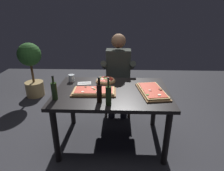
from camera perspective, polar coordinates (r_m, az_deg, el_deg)
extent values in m
plane|color=#2D2D33|center=(2.73, -0.04, -15.97)|extent=(6.40, 6.40, 0.00)
cube|color=black|center=(2.35, -0.04, -2.04)|extent=(1.40, 0.96, 0.04)
cylinder|color=black|center=(2.30, -16.55, -14.32)|extent=(0.07, 0.07, 0.70)
cylinder|color=black|center=(2.26, 16.06, -15.03)|extent=(0.07, 0.07, 0.70)
cylinder|color=black|center=(2.95, -11.92, -5.18)|extent=(0.07, 0.07, 0.70)
cylinder|color=black|center=(2.92, 12.56, -5.56)|extent=(0.07, 0.07, 0.70)
cube|color=brown|center=(2.30, -5.39, -1.98)|extent=(0.53, 0.28, 0.02)
cube|color=#DBB270|center=(2.29, -5.41, -1.57)|extent=(0.49, 0.25, 0.02)
cube|color=red|center=(2.28, -5.42, -1.27)|extent=(0.45, 0.22, 0.01)
cylinder|color=#4C7F2D|center=(2.28, -5.30, -1.11)|extent=(0.03, 0.03, 0.01)
cylinder|color=maroon|center=(2.26, -0.52, -1.30)|extent=(0.03, 0.03, 0.00)
cylinder|color=beige|center=(2.24, -8.79, -1.83)|extent=(0.03, 0.03, 0.00)
cylinder|color=beige|center=(2.20, -4.42, -2.02)|extent=(0.03, 0.03, 0.01)
cylinder|color=brown|center=(2.36, -7.93, -0.43)|extent=(0.03, 0.03, 0.01)
cylinder|color=maroon|center=(2.33, -4.30, -0.52)|extent=(0.04, 0.04, 0.01)
cylinder|color=beige|center=(2.33, -5.85, -0.62)|extent=(0.03, 0.03, 0.01)
cylinder|color=beige|center=(2.32, -4.39, -0.60)|extent=(0.03, 0.03, 0.01)
cylinder|color=brown|center=(2.21, -4.52, -1.93)|extent=(0.03, 0.03, 0.01)
cylinder|color=#4C7F2D|center=(2.31, -4.16, -0.79)|extent=(0.03, 0.03, 0.00)
cylinder|color=beige|center=(2.20, -0.76, -1.94)|extent=(0.03, 0.03, 0.00)
cylinder|color=maroon|center=(2.35, -0.89, -0.25)|extent=(0.03, 0.03, 0.01)
cube|color=olive|center=(2.34, 11.89, -1.92)|extent=(0.36, 0.57, 0.02)
cube|color=#DBB270|center=(2.33, 11.93, -1.51)|extent=(0.33, 0.53, 0.02)
cube|color=#B72D19|center=(2.33, 11.95, -1.22)|extent=(0.29, 0.49, 0.01)
cylinder|color=brown|center=(2.34, 14.37, -1.14)|extent=(0.04, 0.04, 0.01)
cylinder|color=#4C7F2D|center=(2.17, 10.66, -2.73)|extent=(0.03, 0.03, 0.00)
cylinder|color=maroon|center=(2.35, 14.07, -0.98)|extent=(0.03, 0.03, 0.01)
cylinder|color=beige|center=(2.29, 11.21, -1.40)|extent=(0.02, 0.02, 0.01)
cylinder|color=maroon|center=(2.28, 11.49, -1.57)|extent=(0.03, 0.03, 0.00)
cylinder|color=beige|center=(2.19, 14.02, -2.75)|extent=(0.04, 0.04, 0.01)
cylinder|color=brown|center=(2.62, -1.93, 1.29)|extent=(0.27, 0.27, 0.02)
cylinder|color=#E5C184|center=(2.62, -1.93, 1.66)|extent=(0.24, 0.24, 0.02)
cylinder|color=red|center=(2.61, -1.94, 1.93)|extent=(0.21, 0.21, 0.01)
cylinder|color=beige|center=(2.65, -1.25, 2.36)|extent=(0.03, 0.03, 0.01)
cylinder|color=#4C7F2D|center=(2.67, -3.40, 2.50)|extent=(0.03, 0.03, 0.01)
cylinder|color=maroon|center=(2.69, -2.58, 2.65)|extent=(0.04, 0.04, 0.01)
cylinder|color=beige|center=(2.53, -0.98, 1.39)|extent=(0.04, 0.04, 0.01)
cylinder|color=#4C7F2D|center=(2.62, -1.93, 2.07)|extent=(0.04, 0.04, 0.01)
cylinder|color=#4C7F2D|center=(2.62, -3.48, 2.09)|extent=(0.03, 0.03, 0.00)
cylinder|color=brown|center=(2.68, -3.71, 2.57)|extent=(0.03, 0.03, 0.01)
cylinder|color=brown|center=(2.56, -1.54, 1.61)|extent=(0.04, 0.04, 0.01)
cylinder|color=maroon|center=(2.58, -0.32, 1.81)|extent=(0.04, 0.04, 0.01)
cylinder|color=beige|center=(2.63, -0.95, 2.18)|extent=(0.03, 0.03, 0.00)
cylinder|color=#4C7F2D|center=(2.66, -2.24, 2.42)|extent=(0.03, 0.03, 0.01)
cylinder|color=beige|center=(2.60, -2.99, 1.89)|extent=(0.04, 0.04, 0.00)
cylinder|color=#233819|center=(2.18, -16.90, -1.65)|extent=(0.06, 0.06, 0.19)
cylinder|color=#233819|center=(2.14, -17.29, 1.59)|extent=(0.02, 0.02, 0.07)
cylinder|color=black|center=(2.12, -17.41, 2.61)|extent=(0.03, 0.03, 0.01)
cylinder|color=black|center=(2.03, -3.83, -2.40)|extent=(0.06, 0.06, 0.20)
cylinder|color=black|center=(1.98, -3.93, 1.19)|extent=(0.03, 0.03, 0.07)
cylinder|color=black|center=(1.97, -3.97, 2.34)|extent=(0.03, 0.03, 0.01)
cylinder|color=#233819|center=(1.97, -1.06, -3.14)|extent=(0.06, 0.06, 0.20)
cylinder|color=#233819|center=(1.91, -1.09, 0.81)|extent=(0.02, 0.02, 0.09)
cylinder|color=black|center=(1.89, -1.11, 2.21)|extent=(0.02, 0.02, 0.01)
cylinder|color=silver|center=(2.68, -12.02, 2.20)|extent=(0.08, 0.08, 0.10)
cube|color=white|center=(2.58, -8.27, 0.63)|extent=(0.20, 0.14, 0.01)
cube|color=silver|center=(2.57, -8.28, 0.59)|extent=(0.17, 0.04, 0.00)
cube|color=silver|center=(2.60, -8.28, 0.88)|extent=(0.17, 0.04, 0.00)
cube|color=black|center=(3.18, 1.80, -1.04)|extent=(0.44, 0.44, 0.04)
cube|color=black|center=(3.28, 1.87, 4.03)|extent=(0.40, 0.04, 0.42)
cylinder|color=black|center=(3.11, -1.79, -6.19)|extent=(0.04, 0.04, 0.41)
cylinder|color=black|center=(3.11, 5.25, -6.28)|extent=(0.04, 0.04, 0.41)
cylinder|color=black|center=(3.45, -1.39, -3.18)|extent=(0.04, 0.04, 0.41)
cylinder|color=black|center=(3.45, 4.93, -3.27)|extent=(0.04, 0.04, 0.41)
cylinder|color=#23232D|center=(3.11, -0.12, -5.81)|extent=(0.11, 0.11, 0.45)
cylinder|color=#23232D|center=(3.11, 3.59, -5.86)|extent=(0.11, 0.11, 0.45)
cube|color=#23232D|center=(3.05, 1.80, -0.41)|extent=(0.34, 0.40, 0.12)
cube|color=#2D332D|center=(3.04, 1.89, 5.89)|extent=(0.38, 0.22, 0.52)
sphere|color=brown|center=(2.96, 1.98, 13.17)|extent=(0.22, 0.22, 0.22)
cylinder|color=#2D332D|center=(3.00, -2.35, 6.14)|extent=(0.09, 0.31, 0.21)
cylinder|color=#2D332D|center=(2.99, 6.12, 6.03)|extent=(0.09, 0.31, 0.21)
cylinder|color=tan|center=(4.21, -22.08, -0.91)|extent=(0.36, 0.36, 0.30)
cylinder|color=brown|center=(4.09, -22.77, 3.52)|extent=(0.04, 0.04, 0.39)
sphere|color=#285623|center=(4.00, -23.56, 8.54)|extent=(0.44, 0.44, 0.44)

